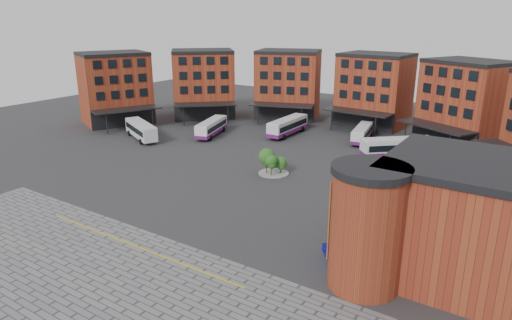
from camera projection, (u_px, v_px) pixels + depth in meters
The scene contains 13 objects.
ground at pixel (210, 197), 57.16m from camera, with size 160.00×160.00×0.00m, color #28282B.
paving_zone at pixel (65, 285), 38.62m from camera, with size 50.00×22.00×0.02m, color slate.
yellow_line at pixel (137, 247), 44.97m from camera, with size 26.00×0.15×0.02m, color gold.
main_building at pixel (315, 94), 87.86m from camera, with size 94.14×42.48×14.60m.
east_building at pixel (454, 223), 38.06m from camera, with size 17.40×15.40×10.60m.
tree_island at pixel (271, 161), 64.78m from camera, with size 4.40×4.40×3.78m.
bus_a at pixel (141, 129), 83.33m from camera, with size 11.05×7.01×3.12m.
bus_b at pixel (211, 127), 85.77m from camera, with size 5.37×10.75×2.96m.
bus_c at pixel (288, 126), 86.17m from camera, with size 2.92×11.37×3.20m.
bus_d at pixel (362, 133), 81.92m from camera, with size 3.97×10.00×2.75m.
bus_e at pixel (398, 147), 72.12m from camera, with size 10.48×9.86×3.30m.
bus_f at pixel (426, 166), 63.98m from camera, with size 9.90×8.13×2.95m.
blue_car at pixel (341, 256), 41.70m from camera, with size 1.63×4.67×1.54m, color #0C0CA4.
Camera 1 is at (33.98, -41.09, 21.89)m, focal length 32.00 mm.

